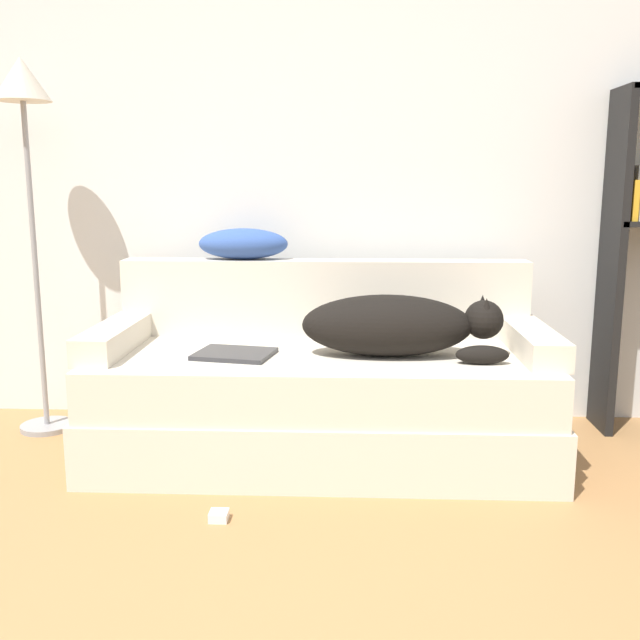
% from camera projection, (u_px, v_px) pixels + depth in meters
% --- Properties ---
extents(wall_back, '(7.03, 0.06, 2.70)m').
position_uv_depth(wall_back, '(310.00, 134.00, 3.32)').
color(wall_back, silver).
rests_on(wall_back, ground_plane).
extents(couch, '(1.85, 0.82, 0.45)m').
position_uv_depth(couch, '(321.00, 405.00, 2.95)').
color(couch, beige).
rests_on(couch, ground_plane).
extents(couch_backrest, '(1.81, 0.15, 0.34)m').
position_uv_depth(couch_backrest, '(324.00, 298.00, 3.21)').
color(couch_backrest, beige).
rests_on(couch_backrest, couch).
extents(couch_arm_left, '(0.15, 0.63, 0.11)m').
position_uv_depth(couch_arm_left, '(115.00, 337.00, 2.93)').
color(couch_arm_left, beige).
rests_on(couch_arm_left, couch).
extents(couch_arm_right, '(0.15, 0.63, 0.11)m').
position_uv_depth(couch_arm_right, '(532.00, 341.00, 2.85)').
color(couch_arm_right, beige).
rests_on(couch_arm_right, couch).
extents(dog, '(0.79, 0.30, 0.25)m').
position_uv_depth(dog, '(396.00, 325.00, 2.81)').
color(dog, black).
rests_on(dog, couch).
extents(laptop, '(0.33, 0.28, 0.02)m').
position_uv_depth(laptop, '(234.00, 354.00, 2.83)').
color(laptop, '#2D2D30').
rests_on(laptop, couch).
extents(throw_pillow, '(0.40, 0.20, 0.14)m').
position_uv_depth(throw_pillow, '(243.00, 244.00, 3.20)').
color(throw_pillow, '#335199').
rests_on(throw_pillow, couch_backrest).
extents(floor_lamp, '(0.24, 0.24, 1.65)m').
position_uv_depth(floor_lamp, '(25.00, 132.00, 3.07)').
color(floor_lamp, gray).
rests_on(floor_lamp, ground_plane).
extents(power_adapter, '(0.06, 0.06, 0.03)m').
position_uv_depth(power_adapter, '(219.00, 516.00, 2.41)').
color(power_adapter, silver).
rests_on(power_adapter, ground_plane).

